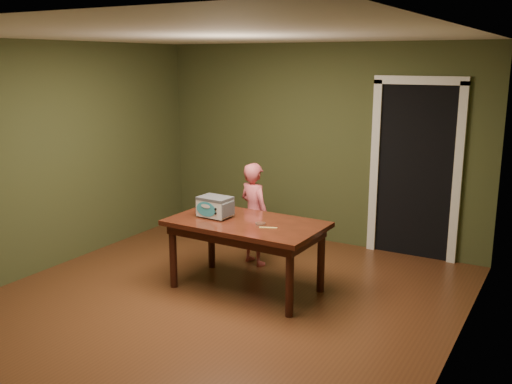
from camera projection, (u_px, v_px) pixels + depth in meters
floor at (213, 306)px, 5.66m from camera, size 5.00×5.00×0.00m
room_shell at (209, 135)px, 5.28m from camera, size 4.52×5.02×2.61m
doorway at (421, 168)px, 7.15m from camera, size 1.10×0.66×2.25m
dining_table at (246, 231)px, 5.93m from camera, size 1.62×0.94×0.75m
toy_oven at (215, 206)px, 6.04m from camera, size 0.37×0.27×0.22m
baking_pan at (260, 224)px, 5.78m from camera, size 0.10×0.10×0.02m
spatula at (268, 228)px, 5.67m from camera, size 0.18×0.09×0.01m
child at (254, 214)px, 6.71m from camera, size 0.52×0.43×1.22m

